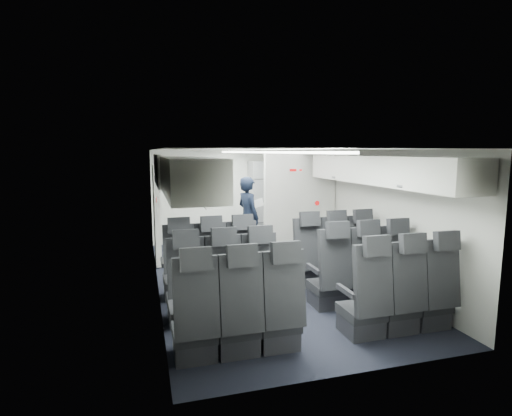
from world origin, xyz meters
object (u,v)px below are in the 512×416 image
flight_attendant (248,217)px  galley_unit (268,202)px  seat_row_mid (294,283)px  seat_row_rear (324,308)px  seat_row_front (273,264)px  carry_on_bag (178,174)px  boarding_door (157,213)px

flight_attendant → galley_unit: bearing=-51.5°
seat_row_mid → galley_unit: 4.30m
seat_row_rear → flight_attendant: (0.14, 3.80, 0.41)m
seat_row_front → carry_on_bag: carry_on_bag is taller
seat_row_front → seat_row_mid: 0.90m
galley_unit → flight_attendant: bearing=-122.9°
boarding_door → galley_unit: bearing=24.3°
seat_row_front → seat_row_rear: 1.80m
carry_on_bag → seat_row_mid: bearing=-44.4°
seat_row_mid → galley_unit: (0.95, 4.15, 0.55)m
seat_row_front → galley_unit: 3.43m
seat_row_front → seat_row_rear: same height
seat_row_mid → flight_attendant: size_ratio=2.04×
seat_row_front → seat_row_mid: same height
boarding_door → flight_attendant: bearing=-2.8°
seat_row_mid → carry_on_bag: size_ratio=9.17×
flight_attendant → carry_on_bag: (-1.52, -1.95, 0.99)m
seat_row_mid → seat_row_rear: size_ratio=1.00×
flight_attendant → carry_on_bag: carry_on_bag is taller
seat_row_mid → flight_attendant: (0.14, 2.90, 0.41)m
seat_row_front → galley_unit: (0.95, 3.25, 0.55)m
carry_on_bag → seat_row_rear: bearing=-63.2°
seat_row_mid → seat_row_rear: same height
seat_row_mid → seat_row_rear: 0.90m
galley_unit → flight_attendant: (-0.81, -1.26, -0.14)m
seat_row_mid → carry_on_bag: carry_on_bag is taller
boarding_door → carry_on_bag: carry_on_bag is taller
seat_row_front → boarding_door: 2.71m
galley_unit → seat_row_rear: bearing=-100.6°
seat_row_front → galley_unit: bearing=73.7°
flight_attendant → seat_row_mid: bearing=158.7°
galley_unit → carry_on_bag: bearing=-126.1°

